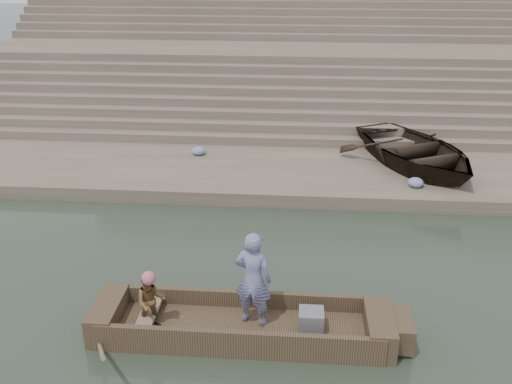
# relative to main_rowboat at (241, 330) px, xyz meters

# --- Properties ---
(ground) EXTENTS (120.00, 120.00, 0.00)m
(ground) POSITION_rel_main_rowboat_xyz_m (3.86, -0.46, -0.11)
(ground) COLOR #2A3629
(ground) RESTS_ON ground
(lower_landing) EXTENTS (32.00, 4.00, 0.40)m
(lower_landing) POSITION_rel_main_rowboat_xyz_m (3.86, 7.54, 0.09)
(lower_landing) COLOR #826F5D
(lower_landing) RESTS_ON ground
(mid_landing) EXTENTS (32.00, 3.00, 2.80)m
(mid_landing) POSITION_rel_main_rowboat_xyz_m (3.86, 15.04, 1.29)
(mid_landing) COLOR #826F5D
(mid_landing) RESTS_ON ground
(upper_landing) EXTENTS (32.00, 3.00, 5.20)m
(upper_landing) POSITION_rel_main_rowboat_xyz_m (3.86, 22.04, 2.49)
(upper_landing) COLOR #826F5D
(upper_landing) RESTS_ON ground
(ghat_steps) EXTENTS (32.00, 11.00, 5.20)m
(ghat_steps) POSITION_rel_main_rowboat_xyz_m (3.86, 16.73, 1.69)
(ghat_steps) COLOR #826F5D
(ghat_steps) RESTS_ON ground
(main_rowboat) EXTENTS (5.00, 1.30, 0.22)m
(main_rowboat) POSITION_rel_main_rowboat_xyz_m (0.00, 0.00, 0.00)
(main_rowboat) COLOR brown
(main_rowboat) RESTS_ON ground
(rowboat_trim) EXTENTS (6.04, 2.63, 1.80)m
(rowboat_trim) POSITION_rel_main_rowboat_xyz_m (0.21, -0.01, 0.20)
(rowboat_trim) COLOR brown
(rowboat_trim) RESTS_ON ground
(standing_man) EXTENTS (0.79, 0.62, 1.90)m
(standing_man) POSITION_rel_main_rowboat_xyz_m (0.22, 0.14, 1.06)
(standing_man) COLOR navy
(standing_man) RESTS_ON main_rowboat
(rowing_man) EXTENTS (0.65, 0.58, 1.13)m
(rowing_man) POSITION_rel_main_rowboat_xyz_m (-1.64, -0.16, 0.67)
(rowing_man) COLOR #206223
(rowing_man) RESTS_ON main_rowboat
(television) EXTENTS (0.46, 0.42, 0.40)m
(television) POSITION_rel_main_rowboat_xyz_m (1.29, 0.00, 0.31)
(television) COLOR slate
(television) RESTS_ON main_rowboat
(beached_rowboat) EXTENTS (5.36, 6.01, 1.03)m
(beached_rowboat) POSITION_rel_main_rowboat_xyz_m (4.59, 8.06, 0.80)
(beached_rowboat) COLOR #2D2116
(beached_rowboat) RESTS_ON lower_landing
(cloth_bundles) EXTENTS (14.98, 2.55, 0.26)m
(cloth_bundles) POSITION_rel_main_rowboat_xyz_m (5.90, 7.21, 0.42)
(cloth_bundles) COLOR #3F5999
(cloth_bundles) RESTS_ON lower_landing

